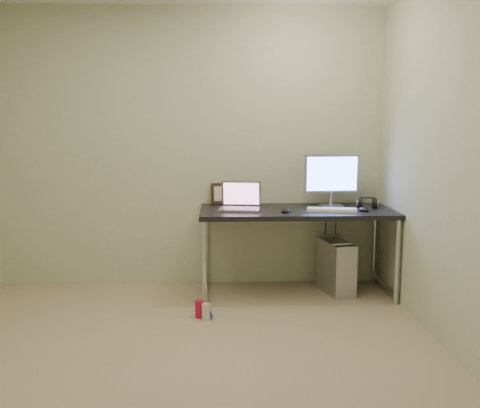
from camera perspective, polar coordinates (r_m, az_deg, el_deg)
name	(u,v)px	position (r m, az deg, el deg)	size (l,w,h in m)	color
floor	(178,366)	(3.46, -6.65, -16.75)	(3.50, 3.50, 0.00)	tan
wall_back	(190,149)	(4.88, -5.34, 5.86)	(3.50, 0.02, 2.50)	beige
wall_right	(470,162)	(3.46, 23.29, 4.14)	(0.02, 3.50, 2.50)	beige
desk	(296,218)	(4.62, 6.03, -1.48)	(1.65, 0.72, 0.75)	black
tower_computer	(336,267)	(4.81, 10.22, -6.61)	(0.28, 0.47, 0.49)	#BDBCC1
cable_a	(325,241)	(5.03, 9.00, -3.91)	(0.01, 0.01, 0.70)	black
cable_b	(335,243)	(5.03, 10.05, -4.16)	(0.01, 0.01, 0.72)	black
can_red	(200,309)	(4.20, -4.31, -11.11)	(0.07, 0.07, 0.13)	#C50E39
can_white	(206,312)	(4.14, -3.63, -11.39)	(0.07, 0.07, 0.13)	silver
can_blue	(208,314)	(4.19, -3.47, -11.59)	(0.07, 0.07, 0.12)	#2626B8
laptop	(240,203)	(4.56, 0.02, 0.09)	(0.38, 0.33, 0.24)	#A7A6AD
monitor	(332,176)	(4.78, 9.76, 2.95)	(0.49, 0.16, 0.46)	#A7A6AD
keyboard	(332,210)	(4.53, 9.76, -0.62)	(0.41, 0.13, 0.02)	white
mouse_right	(364,209)	(4.60, 13.05, -0.49)	(0.08, 0.12, 0.04)	black
mouse_left	(285,210)	(4.45, 4.87, -0.61)	(0.07, 0.12, 0.04)	black
headphones	(367,204)	(4.80, 13.41, 0.00)	(0.19, 0.11, 0.12)	black
picture_frame	(224,193)	(4.88, -1.72, 1.13)	(0.24, 0.03, 0.19)	black
webcam	(246,194)	(4.82, 0.59, 1.05)	(0.05, 0.04, 0.13)	silver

